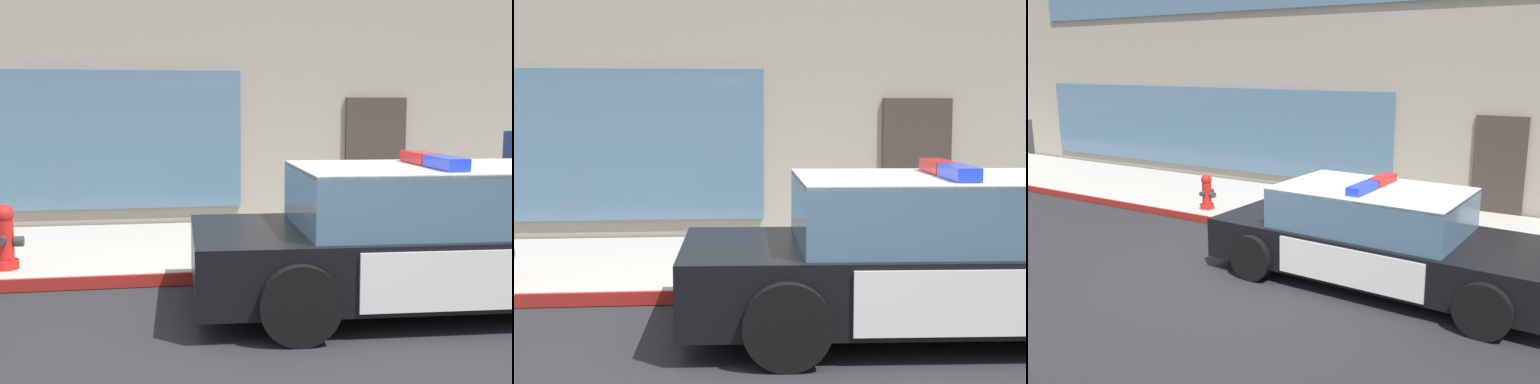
{
  "view_description": "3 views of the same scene",
  "coord_description": "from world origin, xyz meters",
  "views": [
    {
      "loc": [
        -0.84,
        -5.28,
        1.93
      ],
      "look_at": [
        0.18,
        1.13,
        1.12
      ],
      "focal_mm": 46.91,
      "sensor_mm": 36.0,
      "label": 1
    },
    {
      "loc": [
        -0.25,
        -5.68,
        1.97
      ],
      "look_at": [
        0.32,
        1.21,
        1.21
      ],
      "focal_mm": 53.87,
      "sensor_mm": 36.0,
      "label": 2
    },
    {
      "loc": [
        4.72,
        -6.55,
        3.1
      ],
      "look_at": [
        -0.31,
        1.89,
        0.85
      ],
      "focal_mm": 39.38,
      "sensor_mm": 36.0,
      "label": 3
    }
  ],
  "objects": [
    {
      "name": "fire_hydrant",
      "position": [
        -2.45,
        2.36,
        0.5
      ],
      "size": [
        0.34,
        0.39,
        0.73
      ],
      "color": "red",
      "rests_on": "sidewalk"
    },
    {
      "name": "curb_red_paint",
      "position": [
        0.0,
        1.88,
        0.08
      ],
      "size": [
        28.8,
        0.04,
        0.14
      ],
      "primitive_type": "cube",
      "color": "maroon",
      "rests_on": "ground"
    },
    {
      "name": "police_cruiser",
      "position": [
        1.96,
        0.75,
        0.68
      ],
      "size": [
        5.06,
        2.26,
        1.49
      ],
      "rotation": [
        0.0,
        0.0,
        -0.04
      ],
      "color": "black",
      "rests_on": "ground"
    },
    {
      "name": "storefront_building",
      "position": [
        -2.76,
        10.92,
        3.4
      ],
      "size": [
        18.38,
        11.66,
        6.79
      ],
      "color": "gray",
      "rests_on": "ground"
    },
    {
      "name": "ground",
      "position": [
        0.0,
        0.0,
        0.0
      ],
      "size": [
        48.0,
        48.0,
        0.0
      ],
      "primitive_type": "plane",
      "color": "#262628"
    },
    {
      "name": "sidewalk",
      "position": [
        0.0,
        3.49,
        0.07
      ],
      "size": [
        48.0,
        3.19,
        0.15
      ],
      "primitive_type": "cube",
      "color": "#B2ADA3",
      "rests_on": "ground"
    }
  ]
}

